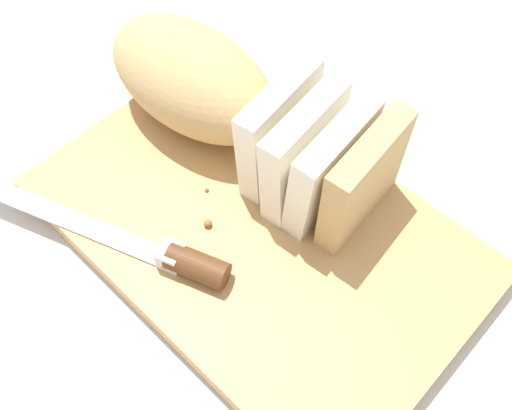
% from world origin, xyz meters
% --- Properties ---
extents(ground_plane, '(3.00, 3.00, 0.00)m').
position_xyz_m(ground_plane, '(0.00, 0.00, 0.00)').
color(ground_plane, beige).
extents(cutting_board, '(0.40, 0.26, 0.02)m').
position_xyz_m(cutting_board, '(0.00, 0.00, 0.01)').
color(cutting_board, tan).
rests_on(cutting_board, ground_plane).
extents(bread_loaf, '(0.30, 0.13, 0.10)m').
position_xyz_m(bread_loaf, '(-0.09, 0.05, 0.07)').
color(bread_loaf, tan).
rests_on(bread_loaf, cutting_board).
extents(bread_knife, '(0.25, 0.11, 0.02)m').
position_xyz_m(bread_knife, '(-0.03, -0.08, 0.03)').
color(bread_knife, silver).
rests_on(bread_knife, cutting_board).
extents(crumb_near_knife, '(0.01, 0.01, 0.01)m').
position_xyz_m(crumb_near_knife, '(0.01, 0.03, 0.03)').
color(crumb_near_knife, '#996633').
rests_on(crumb_near_knife, cutting_board).
extents(crumb_near_loaf, '(0.01, 0.01, 0.01)m').
position_xyz_m(crumb_near_loaf, '(-0.03, -0.03, 0.03)').
color(crumb_near_loaf, '#996633').
rests_on(crumb_near_loaf, cutting_board).
extents(crumb_stray_left, '(0.00, 0.00, 0.00)m').
position_xyz_m(crumb_stray_left, '(-0.06, -0.01, 0.03)').
color(crumb_stray_left, '#996633').
rests_on(crumb_stray_left, cutting_board).
extents(crumb_stray_right, '(0.00, 0.00, 0.00)m').
position_xyz_m(crumb_stray_right, '(0.02, 0.02, 0.03)').
color(crumb_stray_right, '#996633').
rests_on(crumb_stray_right, cutting_board).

